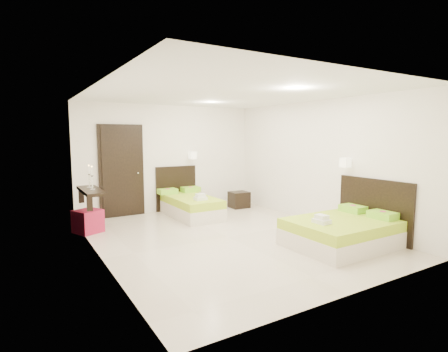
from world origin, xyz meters
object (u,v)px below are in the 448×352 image
ottoman (88,221)px  bed_single (189,204)px  nightstand (239,200)px  bed_double (344,230)px

ottoman → bed_single: bearing=7.4°
nightstand → ottoman: size_ratio=1.06×
nightstand → bed_single: bearing=-171.0°
bed_double → nightstand: bed_double is taller
bed_single → ottoman: bed_single is taller
bed_single → bed_double: 3.63m
bed_single → nightstand: size_ratio=3.80×
bed_double → ottoman: size_ratio=3.97×
bed_single → ottoman: 2.32m
bed_double → ottoman: bearing=139.4°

